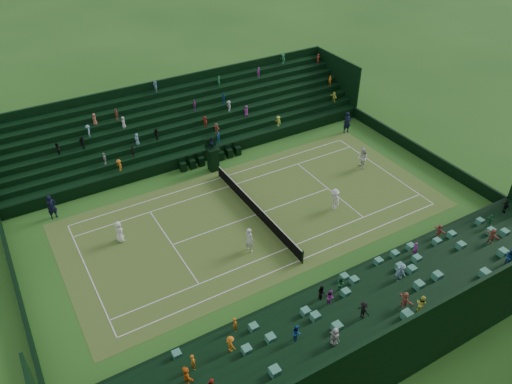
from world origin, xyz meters
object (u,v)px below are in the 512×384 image
at_px(tennis_net, 256,209).
at_px(player_far_west, 362,159).
at_px(player_far_east, 334,199).
at_px(player_near_west, 119,232).
at_px(umpire_chair, 213,156).
at_px(player_near_east, 249,240).

bearing_deg(tennis_net, player_far_west, 95.46).
bearing_deg(player_far_east, tennis_net, -112.42).
bearing_deg(player_far_west, tennis_net, -70.64).
xyz_separation_m(player_near_west, player_far_west, (1.14, 19.69, 0.12)).
xyz_separation_m(player_far_west, player_far_east, (3.22, -5.29, -0.07)).
relative_size(umpire_chair, player_far_west, 1.62).
distance_m(umpire_chair, player_far_west, 12.00).
height_order(player_far_west, player_far_east, player_far_west).
xyz_separation_m(tennis_net, umpire_chair, (-6.90, 0.06, 0.74)).
bearing_deg(player_near_east, player_near_west, 32.78).
distance_m(tennis_net, player_near_east, 3.80).
distance_m(player_near_west, player_far_west, 19.72).
relative_size(umpire_chair, player_near_east, 1.61).
relative_size(player_near_east, player_far_east, 1.08).
xyz_separation_m(umpire_chair, player_far_west, (5.90, 10.44, -0.35)).
relative_size(player_near_west, player_near_east, 0.86).
bearing_deg(player_far_west, player_far_east, -44.78).
bearing_deg(player_far_east, player_far_west, 121.94).
bearing_deg(umpire_chair, player_near_east, -13.23).
bearing_deg(player_far_east, player_near_east, -83.25).
height_order(tennis_net, player_near_east, player_near_east).
height_order(player_near_west, player_far_west, player_far_west).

